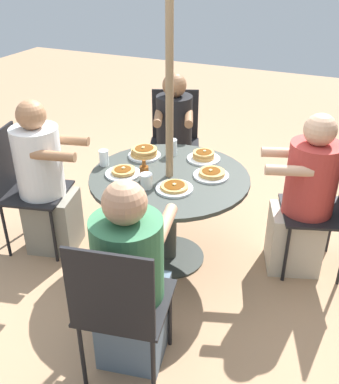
# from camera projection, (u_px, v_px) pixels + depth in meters

# --- Properties ---
(ground_plane) EXTENTS (12.00, 12.00, 0.00)m
(ground_plane) POSITION_uv_depth(u_px,v_px,m) (170.00, 257.00, 3.49)
(ground_plane) COLOR tan
(patio_table) EXTENTS (1.13, 1.13, 0.71)m
(patio_table) POSITION_uv_depth(u_px,v_px,m) (170.00, 192.00, 3.20)
(patio_table) COLOR #383D38
(patio_table) RESTS_ON ground
(umbrella_pole) EXTENTS (0.05, 0.05, 2.45)m
(umbrella_pole) POSITION_uv_depth(u_px,v_px,m) (170.00, 105.00, 2.89)
(umbrella_pole) COLOR #846B4C
(umbrella_pole) RESTS_ON ground
(patio_chair_north) EXTENTS (0.53, 0.53, 0.96)m
(patio_chair_north) POSITION_uv_depth(u_px,v_px,m) (120.00, 304.00, 2.26)
(patio_chair_north) COLOR black
(patio_chair_north) RESTS_ON ground
(diner_north) EXTENTS (0.58, 0.45, 1.16)m
(diner_north) POSITION_uv_depth(u_px,v_px,m) (131.00, 283.00, 2.43)
(diner_north) COLOR slate
(diner_north) RESTS_ON ground
(patio_chair_east) EXTENTS (0.58, 0.58, 0.96)m
(patio_chair_east) POSITION_uv_depth(u_px,v_px,m) (330.00, 203.00, 3.12)
(patio_chair_east) COLOR black
(patio_chair_east) RESTS_ON ground
(diner_east) EXTENTS (0.47, 0.55, 1.20)m
(diner_east) POSITION_uv_depth(u_px,v_px,m) (304.00, 202.00, 3.14)
(diner_east) COLOR beige
(diner_east) RESTS_ON ground
(patio_chair_south) EXTENTS (0.59, 0.59, 0.96)m
(patio_chair_south) POSITION_uv_depth(u_px,v_px,m) (175.00, 136.00, 4.20)
(patio_chair_south) COLOR black
(patio_chair_south) RESTS_ON ground
(diner_south) EXTENTS (0.53, 0.45, 1.18)m
(diner_south) POSITION_uv_depth(u_px,v_px,m) (174.00, 144.00, 4.04)
(diner_south) COLOR #3D3D42
(diner_south) RESTS_ON ground
(patio_chair_west) EXTENTS (0.55, 0.55, 0.96)m
(patio_chair_west) POSITION_uv_depth(u_px,v_px,m) (23.00, 183.00, 3.39)
(patio_chair_west) COLOR black
(patio_chair_west) RESTS_ON ground
(diner_west) EXTENTS (0.44, 0.55, 1.20)m
(diner_west) POSITION_uv_depth(u_px,v_px,m) (45.00, 185.00, 3.36)
(diner_west) COLOR gray
(diner_west) RESTS_ON ground
(pancake_plate_a) EXTENTS (0.25, 0.25, 0.05)m
(pancake_plate_a) POSITION_uv_depth(u_px,v_px,m) (174.00, 188.00, 2.95)
(pancake_plate_a) COLOR white
(pancake_plate_a) RESTS_ON patio_table
(pancake_plate_b) EXTENTS (0.25, 0.25, 0.07)m
(pancake_plate_b) POSITION_uv_depth(u_px,v_px,m) (204.00, 157.00, 3.36)
(pancake_plate_b) COLOR white
(pancake_plate_b) RESTS_ON patio_table
(pancake_plate_c) EXTENTS (0.25, 0.25, 0.08)m
(pancake_plate_c) POSITION_uv_depth(u_px,v_px,m) (144.00, 153.00, 3.40)
(pancake_plate_c) COLOR white
(pancake_plate_c) RESTS_ON patio_table
(pancake_plate_d) EXTENTS (0.25, 0.25, 0.06)m
(pancake_plate_d) POSITION_uv_depth(u_px,v_px,m) (123.00, 172.00, 3.14)
(pancake_plate_d) COLOR white
(pancake_plate_d) RESTS_ON patio_table
(pancake_plate_e) EXTENTS (0.25, 0.25, 0.06)m
(pancake_plate_e) POSITION_uv_depth(u_px,v_px,m) (211.00, 174.00, 3.12)
(pancake_plate_e) COLOR white
(pancake_plate_e) RESTS_ON patio_table
(syrup_bottle) EXTENTS (0.08, 0.06, 0.15)m
(syrup_bottle) POSITION_uv_depth(u_px,v_px,m) (144.00, 173.00, 3.04)
(syrup_bottle) COLOR brown
(syrup_bottle) RESTS_ON patio_table
(coffee_cup) EXTENTS (0.08, 0.08, 0.10)m
(coffee_cup) POSITION_uv_depth(u_px,v_px,m) (146.00, 181.00, 2.96)
(coffee_cup) COLOR white
(coffee_cup) RESTS_ON patio_table
(drinking_glass_a) EXTENTS (0.08, 0.08, 0.13)m
(drinking_glass_a) POSITION_uv_depth(u_px,v_px,m) (172.00, 147.00, 3.41)
(drinking_glass_a) COLOR silver
(drinking_glass_a) RESTS_ON patio_table
(drinking_glass_b) EXTENTS (0.07, 0.07, 0.12)m
(drinking_glass_b) POSITION_uv_depth(u_px,v_px,m) (104.00, 158.00, 3.26)
(drinking_glass_b) COLOR silver
(drinking_glass_b) RESTS_ON patio_table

